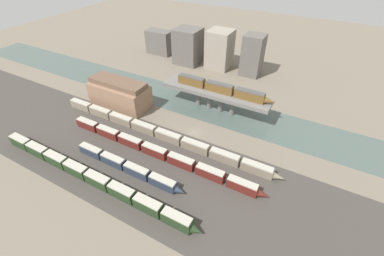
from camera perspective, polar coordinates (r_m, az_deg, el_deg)
ground_plane at (r=103.32m, az=0.63°, el=-0.92°), size 400.00×400.00×0.00m
railbed_yard at (r=88.48m, az=-6.79°, el=-9.51°), size 280.00×42.00×0.01m
river_water at (r=117.40m, az=5.05°, el=4.25°), size 320.00×22.04×0.01m
bridge at (r=113.32m, az=5.27°, el=7.50°), size 48.47×9.70×9.38m
train_on_bridge at (r=110.58m, az=6.82°, el=8.70°), size 43.58×3.13×3.94m
train_yard_near at (r=89.97m, az=-21.85°, el=-9.89°), size 79.96×2.98×4.16m
train_yard_mid at (r=89.52m, az=-14.19°, el=-8.38°), size 43.25×2.62×3.54m
train_yard_far at (r=92.66m, az=-7.71°, el=-5.32°), size 79.32×2.73×3.72m
train_yard_outer at (r=100.92m, az=-7.45°, el=-1.09°), size 96.21×2.71×3.64m
warehouse_building at (r=121.57m, az=-15.76°, el=7.44°), size 27.31×12.45×12.44m
city_block_far_left at (r=174.68m, az=-7.24°, el=18.40°), size 16.24×8.65×14.53m
city_block_left at (r=158.32m, az=-0.91°, el=17.70°), size 14.47×13.48×20.20m
city_block_center at (r=153.44m, az=6.15°, el=17.01°), size 13.22×13.32×21.11m
city_block_right at (r=146.99m, az=13.31°, el=15.44°), size 10.45×10.55×21.88m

